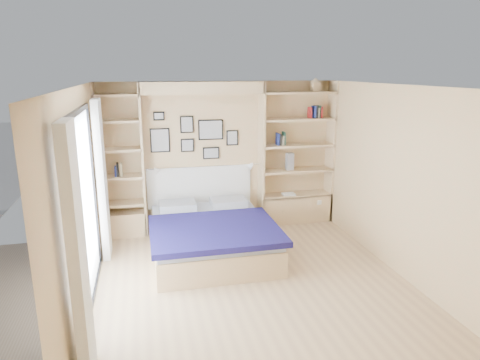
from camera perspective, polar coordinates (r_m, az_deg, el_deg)
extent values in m
plane|color=tan|center=(5.73, 1.56, -13.45)|extent=(4.50, 4.50, 0.00)
plane|color=tan|center=(7.40, -2.75, 3.32)|extent=(4.00, 0.00, 4.00)
plane|color=tan|center=(3.27, 11.85, -11.88)|extent=(4.00, 0.00, 4.00)
plane|color=tan|center=(5.15, -20.46, -2.62)|extent=(0.00, 4.50, 4.50)
plane|color=tan|center=(6.06, 20.27, -0.09)|extent=(0.00, 4.50, 4.50)
plane|color=white|center=(5.06, 1.75, 12.42)|extent=(4.50, 4.50, 0.00)
cube|color=tan|center=(7.11, -12.86, 2.52)|extent=(0.04, 0.35, 2.50)
cube|color=tan|center=(7.38, 2.86, 3.30)|extent=(0.04, 0.35, 2.50)
cube|color=tan|center=(7.04, -5.06, 12.15)|extent=(2.00, 0.35, 0.20)
cube|color=tan|center=(7.82, 11.93, 3.64)|extent=(0.04, 0.35, 2.50)
cube|color=tan|center=(7.15, -18.32, 2.20)|extent=(0.04, 0.35, 2.50)
cube|color=tan|center=(7.84, 7.35, -3.71)|extent=(1.30, 0.35, 0.50)
cube|color=tan|center=(7.41, -15.12, -5.61)|extent=(0.70, 0.35, 0.40)
cube|color=black|center=(4.96, -21.12, 8.29)|extent=(0.04, 2.08, 0.06)
cube|color=black|center=(5.61, -19.02, -14.61)|extent=(0.04, 2.08, 0.06)
cube|color=black|center=(4.24, -21.54, -8.52)|extent=(0.04, 0.06, 2.20)
cube|color=black|center=(6.16, -18.93, -1.20)|extent=(0.04, 0.06, 2.20)
cube|color=silver|center=(5.18, -20.12, -3.98)|extent=(0.01, 2.00, 2.20)
cube|color=white|center=(3.95, -20.87, -9.37)|extent=(0.10, 0.45, 2.30)
cube|color=white|center=(6.41, -17.93, -0.06)|extent=(0.10, 0.45, 2.30)
cube|color=tan|center=(7.76, 7.41, -1.95)|extent=(1.30, 0.35, 0.04)
cube|color=tan|center=(7.65, 7.52, 1.28)|extent=(1.30, 0.35, 0.04)
cube|color=tan|center=(7.56, 7.63, 4.61)|extent=(1.30, 0.35, 0.04)
cube|color=tan|center=(7.49, 7.75, 8.00)|extent=(1.30, 0.35, 0.04)
cube|color=tan|center=(7.46, 7.87, 11.43)|extent=(1.30, 0.35, 0.04)
cube|color=tan|center=(7.30, -15.30, -3.03)|extent=(0.70, 0.35, 0.04)
cube|color=tan|center=(7.18, -15.54, 0.40)|extent=(0.70, 0.35, 0.04)
cube|color=tan|center=(7.08, -15.79, 3.93)|extent=(0.70, 0.35, 0.04)
cube|color=tan|center=(7.02, -16.04, 7.54)|extent=(0.70, 0.35, 0.04)
cube|color=tan|center=(6.99, -16.27, 10.80)|extent=(0.70, 0.35, 0.04)
cube|color=tan|center=(6.51, -3.88, -8.10)|extent=(1.70, 2.12, 0.37)
cube|color=#9A9EA9|center=(6.42, -3.92, -6.16)|extent=(1.66, 2.08, 0.10)
cube|color=#141043|center=(6.06, -3.38, -6.72)|extent=(1.80, 1.49, 0.08)
cube|color=#9A9EA9|center=(7.05, -8.33, -3.42)|extent=(0.58, 0.42, 0.12)
cube|color=#9A9EA9|center=(7.16, -1.55, -2.98)|extent=(0.58, 0.42, 0.12)
cube|color=white|center=(7.43, -5.40, -0.87)|extent=(1.80, 0.04, 0.70)
cube|color=black|center=(7.21, -10.62, 5.22)|extent=(0.32, 0.02, 0.40)
cube|color=gray|center=(7.20, -10.61, 5.21)|extent=(0.28, 0.01, 0.36)
cube|color=black|center=(7.21, -7.11, 7.36)|extent=(0.22, 0.02, 0.28)
cube|color=gray|center=(7.20, -7.10, 7.35)|extent=(0.18, 0.01, 0.24)
cube|color=black|center=(7.26, -7.02, 4.62)|extent=(0.22, 0.02, 0.22)
cube|color=gray|center=(7.25, -7.01, 4.61)|extent=(0.18, 0.01, 0.18)
cube|color=black|center=(7.27, -3.93, 6.71)|extent=(0.42, 0.02, 0.34)
cube|color=gray|center=(7.26, -3.91, 6.70)|extent=(0.38, 0.01, 0.30)
cube|color=black|center=(7.34, -3.87, 3.61)|extent=(0.28, 0.02, 0.20)
cube|color=gray|center=(7.33, -3.86, 3.60)|extent=(0.24, 0.01, 0.16)
cube|color=black|center=(7.36, -1.05, 5.65)|extent=(0.20, 0.02, 0.26)
cube|color=gray|center=(7.35, -1.03, 5.64)|extent=(0.16, 0.01, 0.22)
cube|color=black|center=(7.16, -10.77, 8.38)|extent=(0.18, 0.02, 0.14)
cube|color=gray|center=(7.15, -10.76, 8.37)|extent=(0.14, 0.01, 0.10)
cylinder|color=silver|center=(7.07, -11.66, 1.43)|extent=(0.20, 0.02, 0.02)
cone|color=white|center=(7.07, -10.85, 1.31)|extent=(0.13, 0.12, 0.15)
cylinder|color=silver|center=(7.30, 1.95, 2.14)|extent=(0.20, 0.02, 0.02)
cone|color=white|center=(7.28, 1.18, 1.95)|extent=(0.13, 0.12, 0.15)
cube|color=navy|center=(7.41, 5.03, 5.46)|extent=(0.03, 0.15, 0.21)
cube|color=black|center=(7.43, 5.30, 5.40)|extent=(0.03, 0.15, 0.19)
cube|color=#BFB28C|center=(7.45, 5.72, 5.31)|extent=(0.04, 0.15, 0.16)
cube|color=#295943|center=(7.45, 5.85, 5.56)|extent=(0.03, 0.15, 0.23)
cube|color=#A51E1E|center=(7.55, 9.27, 8.86)|extent=(0.02, 0.15, 0.19)
cube|color=navy|center=(7.58, 9.78, 8.93)|extent=(0.03, 0.15, 0.21)
cube|color=black|center=(7.59, 10.06, 8.95)|extent=(0.03, 0.15, 0.21)
cube|color=#BFB28C|center=(7.61, 10.38, 8.79)|extent=(0.04, 0.15, 0.17)
cube|color=#26593F|center=(7.62, 10.46, 8.95)|extent=(0.03, 0.15, 0.21)
cube|color=#A51E1E|center=(7.63, 10.64, 8.89)|extent=(0.03, 0.15, 0.20)
cube|color=navy|center=(7.15, -16.25, 1.14)|extent=(0.02, 0.15, 0.16)
cube|color=black|center=(7.15, -16.01, 1.35)|extent=(0.03, 0.15, 0.21)
cube|color=#BFB28C|center=(7.14, -15.53, 1.34)|extent=(0.03, 0.15, 0.20)
cube|color=tan|center=(7.55, 10.00, 12.11)|extent=(0.13, 0.13, 0.15)
cone|color=tan|center=(7.55, 10.04, 12.98)|extent=(0.20, 0.20, 0.08)
cube|color=slate|center=(7.56, 6.64, 2.48)|extent=(0.12, 0.12, 0.30)
cube|color=white|center=(7.65, 6.51, -1.89)|extent=(0.22, 0.16, 0.03)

